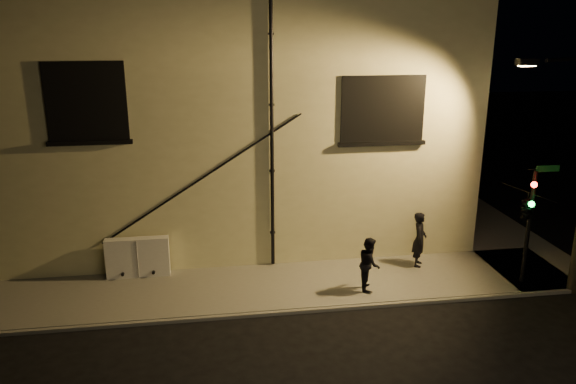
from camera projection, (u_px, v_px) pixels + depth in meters
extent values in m
plane|color=black|center=(351.00, 308.00, 15.39)|extent=(90.00, 90.00, 0.00)
cube|color=slate|center=(238.00, 289.00, 16.36)|extent=(20.00, 3.00, 0.12)
cube|color=slate|center=(451.00, 205.00, 23.87)|extent=(3.00, 16.00, 0.12)
cube|color=beige|center=(223.00, 108.00, 22.23)|extent=(16.00, 12.00, 8.50)
cube|color=black|center=(86.00, 101.00, 15.62)|extent=(2.20, 0.10, 2.20)
cube|color=black|center=(86.00, 101.00, 15.64)|extent=(1.98, 0.05, 1.98)
cube|color=black|center=(383.00, 109.00, 16.98)|extent=(2.60, 0.10, 2.00)
cube|color=#A5B28C|center=(383.00, 109.00, 16.99)|extent=(2.38, 0.05, 1.78)
cylinder|color=black|center=(272.00, 135.00, 16.63)|extent=(0.11, 0.11, 8.30)
cylinder|color=black|center=(199.00, 180.00, 16.73)|extent=(5.96, 0.04, 3.75)
cylinder|color=black|center=(203.00, 178.00, 16.73)|extent=(5.96, 0.04, 3.75)
cube|color=white|center=(138.00, 257.00, 16.88)|extent=(1.87, 0.31, 1.23)
imported|color=black|center=(419.00, 239.00, 17.56)|extent=(0.65, 0.76, 1.76)
imported|color=black|center=(369.00, 264.00, 16.04)|extent=(0.73, 0.86, 1.56)
cylinder|color=black|center=(528.00, 228.00, 16.21)|extent=(0.12, 0.12, 3.40)
imported|color=black|center=(527.00, 206.00, 15.86)|extent=(0.87, 2.09, 0.82)
sphere|color=#FF140C|center=(534.00, 185.00, 15.50)|extent=(0.17, 0.17, 0.17)
sphere|color=#14FF3F|center=(532.00, 204.00, 15.66)|extent=(0.17, 0.17, 0.17)
cube|color=#0C4C1E|center=(548.00, 169.00, 15.75)|extent=(0.70, 0.03, 0.18)
cylinder|color=black|center=(567.00, 59.00, 14.82)|extent=(1.80, 0.98, 0.10)
cube|color=black|center=(527.00, 62.00, 15.25)|extent=(0.55, 0.28, 0.18)
cube|color=#FFC672|center=(527.00, 66.00, 15.28)|extent=(0.42, 0.20, 0.04)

